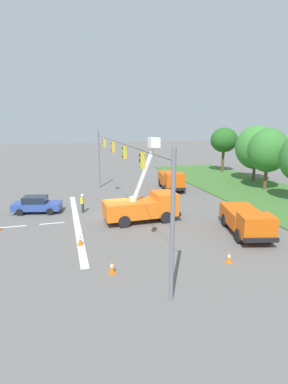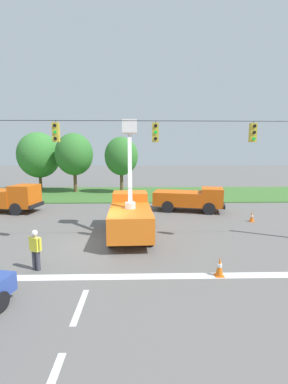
% 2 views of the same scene
% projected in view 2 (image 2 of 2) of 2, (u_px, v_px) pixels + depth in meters
% --- Properties ---
extents(ground_plane, '(200.00, 200.00, 0.00)m').
position_uv_depth(ground_plane, '(103.00, 245.00, 13.97)').
color(ground_plane, '#605E5B').
extents(grass_verge, '(56.00, 12.00, 0.10)m').
position_uv_depth(grass_verge, '(123.00, 194.00, 31.76)').
color(grass_verge, '#3D6B2D').
rests_on(grass_verge, ground).
extents(lane_markings, '(17.60, 15.25, 0.01)m').
position_uv_depth(lane_markings, '(84.00, 297.00, 8.88)').
color(lane_markings, silver).
rests_on(lane_markings, ground).
extents(signal_gantry, '(26.20, 0.33, 7.20)m').
position_uv_depth(signal_gantry, '(102.00, 161.00, 13.30)').
color(signal_gantry, slate).
rests_on(signal_gantry, ground).
extents(tree_west, '(5.59, 5.59, 7.80)m').
position_uv_depth(tree_west, '(39.00, 155.00, 34.36)').
color(tree_west, brown).
rests_on(tree_west, ground).
extents(tree_centre, '(4.72, 4.80, 7.54)m').
position_uv_depth(tree_centre, '(74.00, 154.00, 32.45)').
color(tree_centre, brown).
rests_on(tree_centre, ground).
extents(tree_east, '(4.12, 3.58, 7.04)m').
position_uv_depth(tree_east, '(121.00, 156.00, 31.70)').
color(tree_east, brown).
rests_on(tree_east, ground).
extents(utility_truck_bucket_lift, '(2.63, 6.36, 7.00)m').
position_uv_depth(utility_truck_bucket_lift, '(130.00, 212.00, 15.61)').
color(utility_truck_bucket_lift, orange).
rests_on(utility_truck_bucket_lift, ground).
extents(utility_truck_support_near, '(6.38, 3.76, 2.07)m').
position_uv_depth(utility_truck_support_near, '(190.00, 198.00, 22.29)').
color(utility_truck_support_near, '#D6560F').
rests_on(utility_truck_support_near, ground).
extents(utility_truck_support_far, '(6.46, 3.12, 2.35)m').
position_uv_depth(utility_truck_support_far, '(4.00, 198.00, 21.88)').
color(utility_truck_support_far, '#D6560F').
rests_on(utility_truck_support_far, ground).
extents(road_worker, '(0.61, 0.38, 1.77)m').
position_uv_depth(road_worker, '(35.00, 248.00, 10.85)').
color(road_worker, '#383842').
rests_on(road_worker, ground).
extents(traffic_cone_foreground_right, '(0.36, 0.36, 0.80)m').
position_uv_depth(traffic_cone_foreground_right, '(220.00, 267.00, 10.40)').
color(traffic_cone_foreground_right, orange).
rests_on(traffic_cone_foreground_right, ground).
extents(traffic_cone_mid_right, '(0.36, 0.36, 0.75)m').
position_uv_depth(traffic_cone_mid_right, '(252.00, 217.00, 18.83)').
color(traffic_cone_mid_right, orange).
rests_on(traffic_cone_mid_right, ground).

